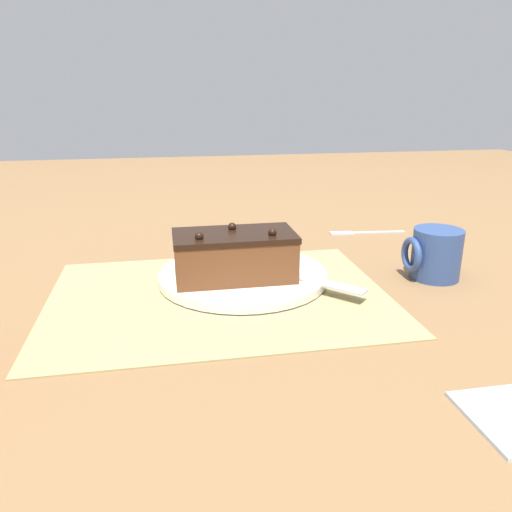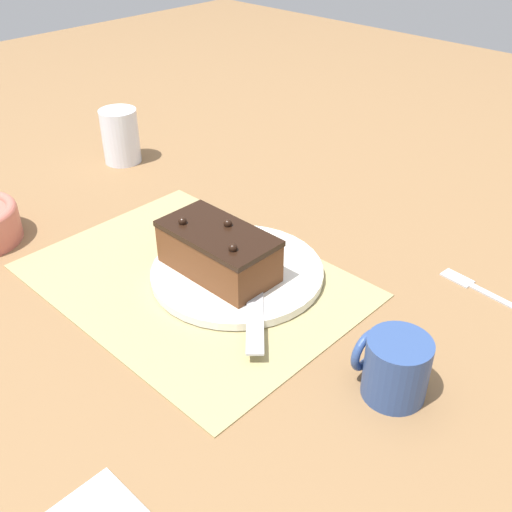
{
  "view_description": "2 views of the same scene",
  "coord_description": "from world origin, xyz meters",
  "px_view_note": "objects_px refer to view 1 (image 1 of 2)",
  "views": [
    {
      "loc": [
        0.07,
        0.63,
        0.27
      ],
      "look_at": [
        -0.06,
        -0.04,
        0.04
      ],
      "focal_mm": 35.0,
      "sensor_mm": 36.0,
      "label": 1
    },
    {
      "loc": [
        -0.55,
        0.44,
        0.5
      ],
      "look_at": [
        -0.06,
        -0.07,
        0.03
      ],
      "focal_mm": 42.0,
      "sensor_mm": 36.0,
      "label": 2
    }
  ],
  "objects_px": {
    "cake_plate": "(243,275)",
    "dessert_fork": "(361,232)",
    "chocolate_cake": "(234,255)",
    "coffee_mug": "(435,254)",
    "serving_knife": "(278,269)"
  },
  "relations": [
    {
      "from": "chocolate_cake",
      "to": "coffee_mug",
      "type": "relative_size",
      "value": 2.09
    },
    {
      "from": "coffee_mug",
      "to": "dessert_fork",
      "type": "xyz_separation_m",
      "value": [
        0.01,
        -0.25,
        -0.04
      ]
    },
    {
      "from": "cake_plate",
      "to": "dessert_fork",
      "type": "distance_m",
      "value": 0.34
    },
    {
      "from": "cake_plate",
      "to": "coffee_mug",
      "type": "distance_m",
      "value": 0.29
    },
    {
      "from": "serving_knife",
      "to": "chocolate_cake",
      "type": "bearing_deg",
      "value": -38.18
    },
    {
      "from": "chocolate_cake",
      "to": "coffee_mug",
      "type": "distance_m",
      "value": 0.3
    },
    {
      "from": "coffee_mug",
      "to": "dessert_fork",
      "type": "bearing_deg",
      "value": -86.84
    },
    {
      "from": "coffee_mug",
      "to": "cake_plate",
      "type": "bearing_deg",
      "value": -7.45
    },
    {
      "from": "serving_knife",
      "to": "coffee_mug",
      "type": "relative_size",
      "value": 1.98
    },
    {
      "from": "serving_knife",
      "to": "coffee_mug",
      "type": "distance_m",
      "value": 0.24
    },
    {
      "from": "cake_plate",
      "to": "dessert_fork",
      "type": "bearing_deg",
      "value": -141.71
    },
    {
      "from": "chocolate_cake",
      "to": "serving_knife",
      "type": "bearing_deg",
      "value": -174.39
    },
    {
      "from": "cake_plate",
      "to": "chocolate_cake",
      "type": "height_order",
      "value": "chocolate_cake"
    },
    {
      "from": "cake_plate",
      "to": "dessert_fork",
      "type": "relative_size",
      "value": 1.64
    },
    {
      "from": "coffee_mug",
      "to": "serving_knife",
      "type": "bearing_deg",
      "value": -5.4
    }
  ]
}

